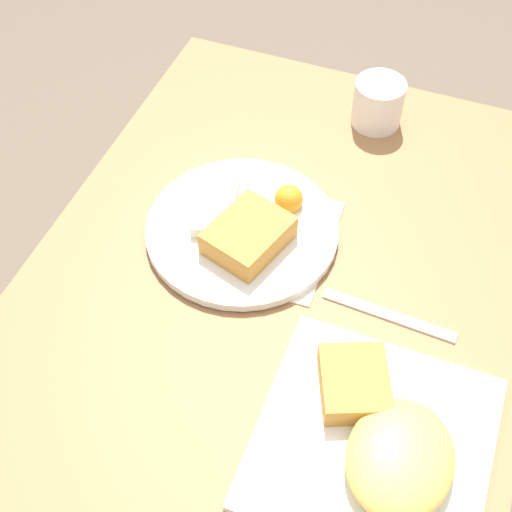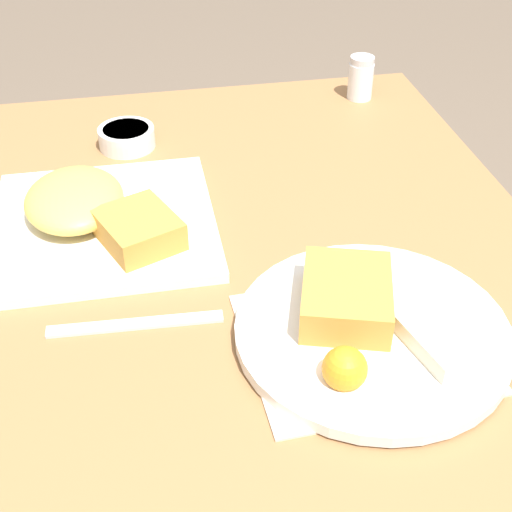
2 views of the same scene
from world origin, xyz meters
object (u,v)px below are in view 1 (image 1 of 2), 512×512
butter_knife (389,315)px  coffee_mug (378,103)px  plate_square_near (380,440)px  plate_oval_far (244,227)px

butter_knife → coffee_mug: (0.38, 0.12, 0.04)m
plate_square_near → coffee_mug: bearing=15.3°
plate_oval_far → plate_square_near: bearing=-132.8°
coffee_mug → plate_oval_far: bearing=159.8°
plate_oval_far → butter_knife: size_ratio=1.52×
plate_oval_far → butter_knife: bearing=-105.0°
plate_square_near → coffee_mug: size_ratio=3.26×
plate_oval_far → coffee_mug: bearing=-20.2°
butter_knife → coffee_mug: size_ratio=2.23×
butter_knife → plate_square_near: bearing=103.3°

